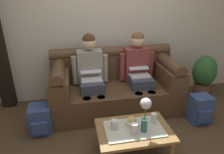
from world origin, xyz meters
TOP-DOWN VIEW (x-y plane):
  - back_wall_patterned at (0.00, 1.70)m, footprint 6.00×0.12m
  - couch at (-0.00, 1.17)m, footprint 1.96×0.88m
  - person_left at (-0.38, 1.17)m, footprint 0.56×0.67m
  - person_right at (0.38, 1.17)m, footprint 0.56×0.67m
  - coffee_table at (0.00, 0.09)m, footprint 0.84×0.58m
  - flower_vase at (0.09, 0.03)m, footprint 0.12×0.12m
  - snack_bowl at (-0.01, 0.15)m, footprint 0.14×0.14m
  - cup_near_left at (0.25, 0.15)m, footprint 0.07×0.07m
  - cup_near_right at (-0.22, 0.13)m, footprint 0.08×0.08m
  - cup_far_center at (-0.03, 0.01)m, footprint 0.07×0.07m
  - backpack_right at (1.14, 0.52)m, footprint 0.28×0.27m
  - backpack_left at (-1.11, 0.73)m, footprint 0.29×0.32m
  - potted_plant at (1.61, 1.21)m, footprint 0.40×0.40m

SIDE VIEW (x-z plane):
  - backpack_left at x=-1.11m, z-range 0.00..0.39m
  - backpack_right at x=1.14m, z-range 0.00..0.42m
  - coffee_table at x=0.00m, z-range 0.13..0.49m
  - couch at x=0.00m, z-range -0.11..0.86m
  - snack_bowl at x=-0.01m, z-range 0.35..0.47m
  - cup_near_right at x=-0.22m, z-range 0.36..0.47m
  - cup_near_left at x=0.25m, z-range 0.36..0.49m
  - cup_far_center at x=-0.03m, z-range 0.36..0.49m
  - potted_plant at x=1.61m, z-range 0.04..0.82m
  - flower_vase at x=0.09m, z-range 0.42..0.84m
  - person_left at x=-0.38m, z-range 0.05..1.27m
  - person_right at x=0.38m, z-range 0.05..1.27m
  - back_wall_patterned at x=0.00m, z-range 0.00..2.90m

